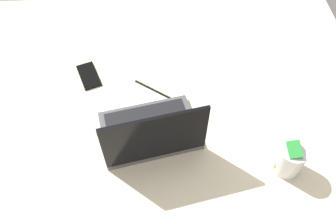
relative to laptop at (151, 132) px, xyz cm
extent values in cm
cube|color=beige|center=(4.57, -12.01, -13.41)|extent=(180.00, 140.00, 18.00)
cube|color=#4C4C51|center=(0.70, -2.96, -3.41)|extent=(37.42, 29.99, 2.00)
cube|color=black|center=(1.05, -4.42, -2.21)|extent=(32.14, 23.23, 0.40)
cube|color=black|center=(-1.84, 7.74, 8.09)|extent=(32.34, 8.59, 21.00)
cylinder|color=silver|center=(-43.85, 12.14, 1.09)|extent=(9.00, 9.00, 11.00)
cube|color=yellow|center=(-42.97, 12.24, -0.90)|extent=(7.62, 8.07, 4.41)
cube|color=blue|center=(-44.11, 11.93, 1.71)|extent=(5.60, 5.05, 4.32)
cube|color=yellow|center=(-43.86, 12.14, 4.32)|extent=(6.45, 5.16, 5.38)
cube|color=#268C33|center=(-43.62, 12.24, 6.94)|extent=(4.92, 6.12, 5.52)
cube|color=black|center=(25.28, -30.26, -4.01)|extent=(11.59, 15.53, 0.80)
cube|color=black|center=(-0.53, -22.29, -4.11)|extent=(14.40, 10.05, 0.60)
camera|label=1|loc=(-4.28, 63.18, 94.87)|focal=36.02mm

